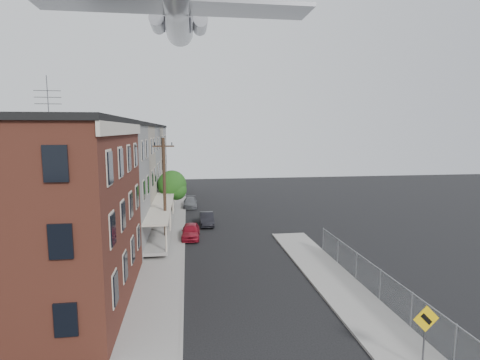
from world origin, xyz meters
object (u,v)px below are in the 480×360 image
(utility_pole, at_px, (164,189))
(street_tree, at_px, (173,186))
(car_mid, at_px, (207,219))
(warning_sign, at_px, (425,327))
(car_far, at_px, (190,202))
(car_near, at_px, (191,231))
(airplane, at_px, (177,2))

(utility_pole, xyz_separation_m, street_tree, (0.33, 9.92, -1.22))
(car_mid, bearing_deg, street_tree, 128.48)
(warning_sign, xyz_separation_m, car_far, (-9.00, 33.81, -1.28))
(warning_sign, bearing_deg, utility_pole, 120.48)
(car_far, bearing_deg, utility_pole, -97.24)
(utility_pole, height_order, car_near, utility_pole)
(street_tree, bearing_deg, car_mid, -51.49)
(car_far, bearing_deg, car_near, -89.05)
(warning_sign, bearing_deg, street_tree, 110.58)
(street_tree, bearing_deg, car_far, 68.93)
(utility_pole, relative_size, car_mid, 2.31)
(street_tree, relative_size, car_far, 1.25)
(street_tree, height_order, car_near, street_tree)
(car_mid, relative_size, car_far, 0.94)
(car_mid, bearing_deg, car_far, 99.80)
(street_tree, xyz_separation_m, airplane, (0.95, -5.98, 17.57))
(car_near, distance_m, car_far, 13.73)
(car_mid, bearing_deg, car_near, -110.34)
(utility_pole, xyz_separation_m, car_mid, (3.80, 5.56, -4.03))
(warning_sign, distance_m, utility_pole, 22.25)
(warning_sign, relative_size, street_tree, 0.54)
(street_tree, bearing_deg, car_near, -78.48)
(car_near, bearing_deg, airplane, 109.13)
(car_near, xyz_separation_m, car_mid, (1.67, 4.50, -0.02))
(street_tree, height_order, car_far, street_tree)
(warning_sign, xyz_separation_m, street_tree, (-10.87, 28.95, 1.57))
(car_near, bearing_deg, warning_sign, -63.23)
(utility_pole, relative_size, street_tree, 1.73)
(warning_sign, relative_size, utility_pole, 0.31)
(car_mid, distance_m, airplane, 20.60)
(warning_sign, height_order, utility_pole, utility_pole)
(utility_pole, xyz_separation_m, car_far, (2.20, 14.79, -4.07))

